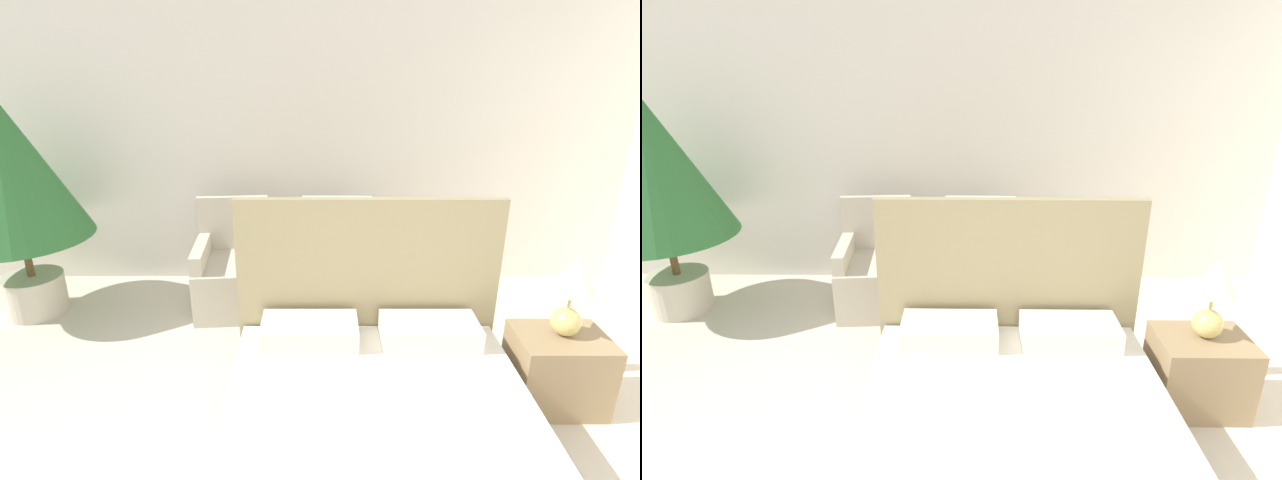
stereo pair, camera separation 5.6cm
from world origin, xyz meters
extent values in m
cube|color=silver|center=(0.00, 3.99, 1.45)|extent=(10.00, 0.06, 2.90)
cube|color=white|center=(0.44, 1.22, 0.35)|extent=(1.61, 2.02, 0.19)
cube|color=tan|center=(0.44, 2.28, 0.65)|extent=(1.68, 0.06, 1.30)
cube|color=silver|center=(0.07, 2.05, 0.51)|extent=(0.59, 0.31, 0.14)
cube|color=silver|center=(0.81, 2.05, 0.51)|extent=(0.59, 0.31, 0.14)
cube|color=beige|center=(-0.62, 3.31, 0.22)|extent=(0.67, 0.74, 0.45)
cube|color=beige|center=(-0.65, 3.62, 0.69)|extent=(0.62, 0.11, 0.49)
cube|color=beige|center=(-0.88, 3.29, 0.52)|extent=(0.15, 0.63, 0.16)
cube|color=beige|center=(-0.36, 3.33, 0.52)|extent=(0.15, 0.63, 0.16)
cube|color=beige|center=(0.28, 3.31, 0.22)|extent=(0.63, 0.70, 0.45)
cube|color=beige|center=(0.28, 3.62, 0.69)|extent=(0.62, 0.07, 0.49)
cube|color=beige|center=(0.02, 3.31, 0.52)|extent=(0.11, 0.62, 0.16)
cube|color=beige|center=(0.54, 3.30, 0.52)|extent=(0.11, 0.62, 0.16)
cylinder|color=beige|center=(-2.33, 3.23, 0.17)|extent=(0.49, 0.49, 0.34)
cylinder|color=brown|center=(-2.33, 3.23, 0.52)|extent=(0.06, 0.06, 0.36)
cone|color=#2D6B33|center=(-2.33, 3.23, 1.27)|extent=(1.14, 1.14, 1.15)
cube|color=#937A56|center=(1.63, 2.03, 0.25)|extent=(0.56, 0.43, 0.49)
sphere|color=tan|center=(1.64, 2.05, 0.58)|extent=(0.18, 0.18, 0.18)
cylinder|color=tan|center=(1.64, 2.05, 0.73)|extent=(0.02, 0.02, 0.12)
cone|color=silver|center=(1.64, 2.05, 0.90)|extent=(0.26, 0.26, 0.23)
cylinder|color=#B7AD93|center=(-0.17, 3.29, 0.22)|extent=(0.34, 0.34, 0.44)
camera|label=1|loc=(0.13, -0.63, 2.14)|focal=28.00mm
camera|label=2|loc=(0.19, -0.63, 2.14)|focal=28.00mm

